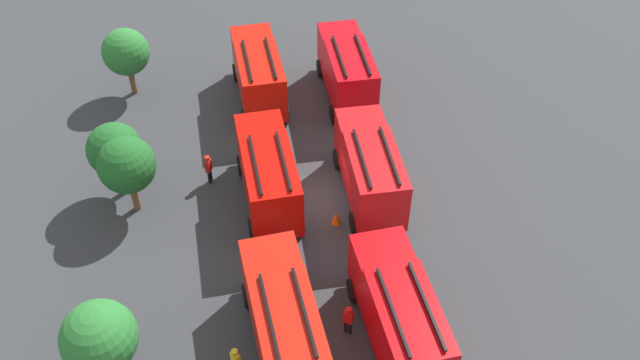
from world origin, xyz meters
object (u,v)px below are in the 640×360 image
at_px(tree_2, 115,150).
at_px(traffic_cone_0, 336,218).
at_px(fire_truck_1, 370,167).
at_px(firefighter_2, 348,319).
at_px(tree_1, 127,165).
at_px(fire_truck_2, 347,69).
at_px(fire_truck_5, 258,72).
at_px(tree_3, 126,52).
at_px(fire_truck_3, 283,317).
at_px(fire_truck_0, 398,311).
at_px(firefighter_0, 209,168).
at_px(fire_truck_4, 268,173).
at_px(tree_0, 99,338).

distance_m(tree_2, traffic_cone_0, 11.88).
distance_m(fire_truck_1, traffic_cone_0, 3.13).
relative_size(firefighter_2, tree_1, 0.38).
bearing_deg(firefighter_2, fire_truck_2, 24.21).
relative_size(fire_truck_2, fire_truck_5, 0.99).
relative_size(fire_truck_5, tree_1, 1.62).
bearing_deg(tree_3, fire_truck_3, -157.77).
height_order(fire_truck_1, fire_truck_2, same).
xyz_separation_m(tree_3, traffic_cone_0, (-12.70, -11.28, -2.65)).
distance_m(fire_truck_0, firefighter_0, 13.82).
relative_size(fire_truck_4, fire_truck_5, 1.00).
bearing_deg(fire_truck_0, fire_truck_4, 21.93).
bearing_deg(fire_truck_2, tree_3, 78.37).
relative_size(fire_truck_2, firefighter_0, 4.06).
height_order(fire_truck_5, tree_0, tree_0).
distance_m(fire_truck_2, fire_truck_3, 18.44).
xyz_separation_m(fire_truck_4, traffic_cone_0, (-1.87, -3.32, -1.80)).
distance_m(fire_truck_3, firefighter_0, 11.43).
xyz_separation_m(fire_truck_2, firefighter_0, (-6.78, 8.50, -1.14)).
relative_size(firefighter_0, tree_1, 0.40).
xyz_separation_m(fire_truck_3, fire_truck_5, (17.90, 0.15, 0.00)).
bearing_deg(fire_truck_1, firefighter_0, 73.21).
height_order(fire_truck_4, tree_0, tree_0).
height_order(fire_truck_1, firefighter_0, fire_truck_1).
xyz_separation_m(fire_truck_0, tree_2, (10.87, 12.64, 0.83)).
relative_size(fire_truck_1, traffic_cone_0, 10.21).
height_order(tree_2, tree_3, tree_3).
xyz_separation_m(fire_truck_2, firefighter_2, (-17.28, 2.41, -1.19)).
xyz_separation_m(fire_truck_1, fire_truck_2, (8.96, -0.10, 0.00)).
bearing_deg(fire_truck_3, firefighter_2, -89.10).
xyz_separation_m(fire_truck_4, tree_3, (10.83, 7.96, 0.85)).
distance_m(fire_truck_4, firefighter_0, 3.90).
bearing_deg(fire_truck_4, tree_0, 138.89).
height_order(tree_1, tree_2, tree_1).
bearing_deg(fire_truck_2, fire_truck_0, 175.77).
xyz_separation_m(fire_truck_4, tree_2, (1.72, 7.70, 0.83)).
height_order(fire_truck_3, tree_1, tree_1).
distance_m(fire_truck_2, fire_truck_5, 5.40).
distance_m(firefighter_0, traffic_cone_0, 7.56).
bearing_deg(tree_1, fire_truck_1, -92.59).
bearing_deg(tree_0, firefighter_0, -18.55).
distance_m(fire_truck_0, tree_2, 16.69).
xyz_separation_m(fire_truck_2, fire_truck_4, (-8.79, 5.35, 0.00)).
height_order(fire_truck_4, traffic_cone_0, fire_truck_4).
bearing_deg(tree_3, firefighter_0, -151.39).
relative_size(fire_truck_0, tree_0, 1.58).
relative_size(fire_truck_2, tree_3, 1.64).
height_order(fire_truck_2, tree_2, tree_2).
distance_m(fire_truck_2, tree_1, 14.94).
relative_size(fire_truck_1, tree_0, 1.55).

